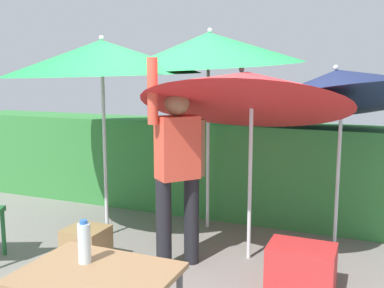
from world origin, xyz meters
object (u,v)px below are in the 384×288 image
object	(u,v)px
umbrella_navy	(209,49)
umbrella_rainbow	(339,87)
cooler_box	(301,268)
person_vendor	(177,166)
umbrella_orange	(102,58)
folding_table	(96,288)
bottle_water	(84,243)
umbrella_yellow	(247,90)
crate_cardboard	(87,246)

from	to	relation	value
umbrella_navy	umbrella_rainbow	bearing A→B (deg)	-3.52
umbrella_navy	cooler_box	world-z (taller)	umbrella_navy
person_vendor	cooler_box	bearing A→B (deg)	-3.41
umbrella_rainbow	cooler_box	xyz separation A→B (m)	(-0.13, -1.06, -1.43)
umbrella_rainbow	umbrella_orange	xyz separation A→B (m)	(-2.29, -0.59, 0.28)
cooler_box	umbrella_rainbow	bearing A→B (deg)	82.88
folding_table	umbrella_orange	bearing A→B (deg)	122.22
cooler_box	bottle_water	size ratio (longest dim) A/B	2.21
umbrella_orange	bottle_water	world-z (taller)	umbrella_orange
umbrella_yellow	umbrella_navy	distance (m)	1.00
bottle_water	person_vendor	bearing A→B (deg)	96.62
person_vendor	bottle_water	world-z (taller)	person_vendor
umbrella_rainbow	folding_table	distance (m)	3.04
umbrella_orange	bottle_water	distance (m)	2.61
person_vendor	folding_table	world-z (taller)	person_vendor
cooler_box	folding_table	distance (m)	1.90
cooler_box	crate_cardboard	bearing A→B (deg)	-173.22
folding_table	umbrella_yellow	bearing A→B (deg)	84.82
umbrella_orange	umbrella_yellow	bearing A→B (deg)	-0.36
cooler_box	crate_cardboard	distance (m)	1.93
person_vendor	folding_table	xyz separation A→B (m)	(0.32, -1.73, -0.29)
crate_cardboard	bottle_water	world-z (taller)	bottle_water
umbrella_rainbow	umbrella_yellow	world-z (taller)	umbrella_rainbow
crate_cardboard	cooler_box	bearing A→B (deg)	6.78
umbrella_orange	crate_cardboard	distance (m)	1.88
umbrella_orange	folding_table	world-z (taller)	umbrella_orange
umbrella_navy	bottle_water	bearing A→B (deg)	-83.74
umbrella_rainbow	umbrella_orange	world-z (taller)	umbrella_orange
folding_table	crate_cardboard	bearing A→B (deg)	127.72
folding_table	bottle_water	xyz separation A→B (m)	(-0.12, 0.08, 0.20)
umbrella_rainbow	umbrella_navy	size ratio (longest dim) A/B	0.93
umbrella_orange	umbrella_navy	distance (m)	1.14
umbrella_yellow	folding_table	bearing A→B (deg)	-95.18
umbrella_orange	crate_cardboard	bearing A→B (deg)	-71.25
crate_cardboard	folding_table	xyz separation A→B (m)	(1.11, -1.43, 0.47)
umbrella_navy	person_vendor	distance (m)	1.52
crate_cardboard	folding_table	size ratio (longest dim) A/B	0.45
cooler_box	bottle_water	distance (m)	1.95
umbrella_yellow	folding_table	size ratio (longest dim) A/B	2.59
umbrella_navy	person_vendor	xyz separation A→B (m)	(0.11, -1.08, -1.07)
umbrella_rainbow	person_vendor	xyz separation A→B (m)	(-1.25, -1.00, -0.68)
umbrella_navy	crate_cardboard	size ratio (longest dim) A/B	6.28
cooler_box	person_vendor	bearing A→B (deg)	176.59
person_vendor	umbrella_navy	bearing A→B (deg)	95.71
umbrella_yellow	bottle_water	world-z (taller)	umbrella_yellow
folding_table	bottle_water	size ratio (longest dim) A/B	3.33
person_vendor	folding_table	bearing A→B (deg)	-79.64
folding_table	bottle_water	world-z (taller)	bottle_water
umbrella_yellow	folding_table	world-z (taller)	umbrella_yellow
umbrella_rainbow	umbrella_yellow	xyz separation A→B (m)	(-0.75, -0.59, -0.02)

